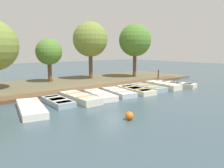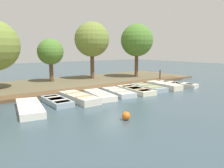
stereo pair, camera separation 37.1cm
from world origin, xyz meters
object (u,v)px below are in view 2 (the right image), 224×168
(rowboat_1, at_px, (57,101))
(rowboat_6, at_px, (148,88))
(rowboat_8, at_px, (177,84))
(park_tree_center, at_px, (92,40))
(mooring_post_far, at_px, (160,75))
(park_tree_left, at_px, (50,52))
(rowboat_2, at_px, (79,97))
(rowboat_5, at_px, (136,90))
(rowboat_7, at_px, (164,85))
(rowboat_3, at_px, (99,95))
(park_tree_right, at_px, (137,40))
(buoy, at_px, (126,116))
(rowboat_0, at_px, (29,107))
(rowboat_4, at_px, (118,92))

(rowboat_1, relative_size, rowboat_6, 0.82)
(rowboat_8, xyz_separation_m, park_tree_center, (-7.47, -3.77, 3.92))
(rowboat_1, xyz_separation_m, mooring_post_far, (-2.43, 11.90, 0.43))
(rowboat_6, relative_size, park_tree_left, 0.79)
(rowboat_1, distance_m, park_tree_left, 8.45)
(rowboat_2, bearing_deg, mooring_post_far, 103.65)
(rowboat_5, height_order, rowboat_7, rowboat_7)
(rowboat_3, height_order, park_tree_right, park_tree_right)
(rowboat_8, relative_size, park_tree_left, 0.86)
(rowboat_1, bearing_deg, rowboat_6, 90.27)
(rowboat_5, distance_m, park_tree_left, 8.86)
(rowboat_2, bearing_deg, park_tree_center, 142.24)
(buoy, bearing_deg, park_tree_center, 154.22)
(rowboat_8, xyz_separation_m, buoy, (4.21, -9.41, 0.02))
(rowboat_1, relative_size, park_tree_right, 0.46)
(rowboat_1, relative_size, park_tree_left, 0.65)
(rowboat_3, height_order, rowboat_8, rowboat_3)
(rowboat_0, relative_size, mooring_post_far, 3.15)
(rowboat_3, height_order, mooring_post_far, mooring_post_far)
(rowboat_5, bearing_deg, rowboat_1, -86.02)
(rowboat_8, bearing_deg, mooring_post_far, 145.44)
(buoy, relative_size, park_tree_center, 0.07)
(rowboat_4, xyz_separation_m, rowboat_6, (0.05, 2.95, 0.02))
(rowboat_0, bearing_deg, park_tree_left, 162.41)
(rowboat_7, bearing_deg, park_tree_right, 162.83)
(rowboat_3, distance_m, rowboat_8, 7.78)
(rowboat_2, height_order, park_tree_center, park_tree_center)
(rowboat_0, relative_size, rowboat_1, 1.39)
(rowboat_5, height_order, park_tree_right, park_tree_right)
(rowboat_1, bearing_deg, rowboat_3, 88.55)
(rowboat_7, height_order, park_tree_center, park_tree_center)
(rowboat_7, height_order, rowboat_8, rowboat_7)
(park_tree_left, bearing_deg, rowboat_5, 22.67)
(rowboat_3, distance_m, rowboat_5, 3.14)
(rowboat_1, height_order, buoy, buoy)
(rowboat_2, distance_m, rowboat_6, 6.09)
(park_tree_right, bearing_deg, rowboat_4, -51.85)
(park_tree_left, height_order, park_tree_right, park_tree_right)
(rowboat_8, bearing_deg, park_tree_center, -164.64)
(rowboat_1, bearing_deg, rowboat_8, 89.08)
(rowboat_6, distance_m, park_tree_left, 9.39)
(rowboat_1, bearing_deg, rowboat_4, 90.12)
(mooring_post_far, height_order, park_tree_center, park_tree_center)
(rowboat_0, height_order, mooring_post_far, mooring_post_far)
(rowboat_2, bearing_deg, park_tree_left, 169.59)
(rowboat_0, relative_size, rowboat_6, 1.14)
(rowboat_2, relative_size, park_tree_center, 0.57)
(rowboat_3, height_order, rowboat_5, rowboat_3)
(rowboat_4, height_order, rowboat_6, rowboat_6)
(rowboat_6, bearing_deg, rowboat_1, -84.90)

